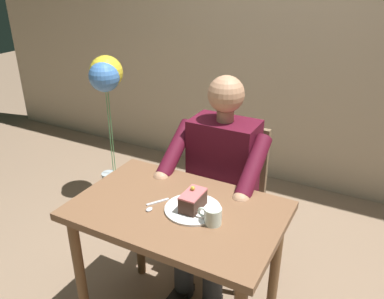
# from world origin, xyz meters

# --- Properties ---
(cafe_rear_panel) EXTENTS (6.40, 0.12, 3.00)m
(cafe_rear_panel) POSITION_xyz_m (0.00, -1.85, 1.50)
(cafe_rear_panel) COLOR tan
(cafe_rear_panel) RESTS_ON ground
(dining_table) EXTENTS (0.94, 0.61, 0.75)m
(dining_table) POSITION_xyz_m (0.00, 0.00, 0.63)
(dining_table) COLOR brown
(dining_table) RESTS_ON ground
(chair) EXTENTS (0.42, 0.42, 0.90)m
(chair) POSITION_xyz_m (0.00, -0.61, 0.49)
(chair) COLOR #7B6349
(chair) RESTS_ON ground
(seated_person) EXTENTS (0.53, 0.58, 1.23)m
(seated_person) POSITION_xyz_m (0.00, -0.43, 0.64)
(seated_person) COLOR #520F21
(seated_person) RESTS_ON ground
(dessert_plate) EXTENTS (0.25, 0.25, 0.01)m
(dessert_plate) POSITION_xyz_m (-0.07, -0.01, 0.75)
(dessert_plate) COLOR white
(dessert_plate) RESTS_ON dining_table
(cake_slice) EXTENTS (0.08, 0.13, 0.10)m
(cake_slice) POSITION_xyz_m (-0.07, -0.02, 0.80)
(cake_slice) COLOR #42281E
(cake_slice) RESTS_ON dessert_plate
(coffee_cup) EXTENTS (0.11, 0.07, 0.08)m
(coffee_cup) POSITION_xyz_m (-0.19, 0.03, 0.79)
(coffee_cup) COLOR silver
(coffee_cup) RESTS_ON dining_table
(dessert_spoon) EXTENTS (0.07, 0.14, 0.01)m
(dessert_spoon) POSITION_xyz_m (0.10, 0.05, 0.75)
(dessert_spoon) COLOR silver
(dessert_spoon) RESTS_ON dining_table
(balloon_display) EXTENTS (0.26, 0.29, 1.15)m
(balloon_display) POSITION_xyz_m (1.11, -0.89, 0.92)
(balloon_display) COLOR #B2C1C6
(balloon_display) RESTS_ON ground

